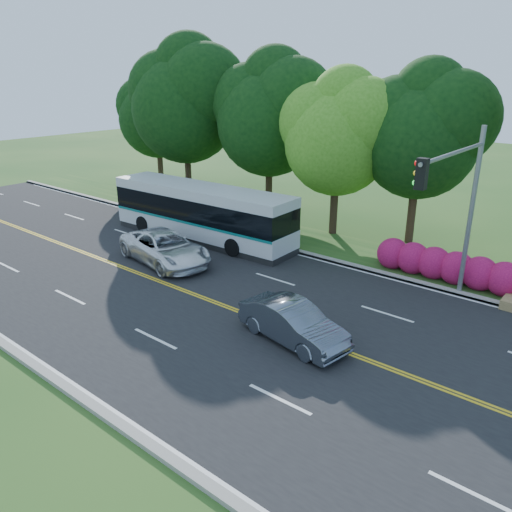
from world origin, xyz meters
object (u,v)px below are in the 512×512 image
Objects in this scene: sedan at (293,323)px; transit_bus at (201,213)px; suv at (165,248)px; traffic_signal at (459,194)px.

transit_bus is at bearing 69.54° from sedan.
traffic_signal is at bearing -63.69° from suv.
sedan is 0.77× the size of suv.
suv is (1.27, -3.79, -0.72)m from transit_bus.
traffic_signal is 14.13m from transit_bus.
suv reaches higher than sedan.
traffic_signal is 7.80m from sedan.
suv is at bearing -163.89° from traffic_signal.
traffic_signal is 1.27× the size of suv.
sedan is at bearing -93.77° from suv.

